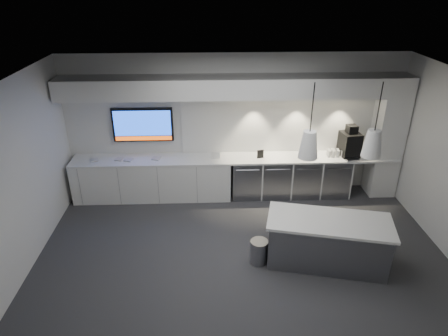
{
  "coord_description": "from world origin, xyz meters",
  "views": [
    {
      "loc": [
        -0.54,
        -5.44,
        4.36
      ],
      "look_at": [
        -0.27,
        1.1,
        1.18
      ],
      "focal_mm": 32.0,
      "sensor_mm": 36.0,
      "label": 1
    }
  ],
  "objects_px": {
    "wall_tv": "(143,125)",
    "island": "(327,242)",
    "bin": "(259,252)",
    "coffee_machine": "(350,143)"
  },
  "relations": [
    {
      "from": "bin",
      "to": "coffee_machine",
      "type": "distance_m",
      "value": 3.3
    },
    {
      "from": "wall_tv",
      "to": "island",
      "type": "distance_m",
      "value": 4.34
    },
    {
      "from": "island",
      "to": "coffee_machine",
      "type": "relative_size",
      "value": 3.14
    },
    {
      "from": "wall_tv",
      "to": "coffee_machine",
      "type": "distance_m",
      "value": 4.34
    },
    {
      "from": "wall_tv",
      "to": "coffee_machine",
      "type": "xyz_separation_m",
      "value": [
        4.32,
        -0.25,
        -0.38
      ]
    },
    {
      "from": "wall_tv",
      "to": "island",
      "type": "bearing_deg",
      "value": -38.57
    },
    {
      "from": "coffee_machine",
      "to": "bin",
      "type": "bearing_deg",
      "value": -140.87
    },
    {
      "from": "wall_tv",
      "to": "bin",
      "type": "distance_m",
      "value": 3.61
    },
    {
      "from": "island",
      "to": "coffee_machine",
      "type": "distance_m",
      "value": 2.69
    },
    {
      "from": "wall_tv",
      "to": "bin",
      "type": "relative_size",
      "value": 2.98
    }
  ]
}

